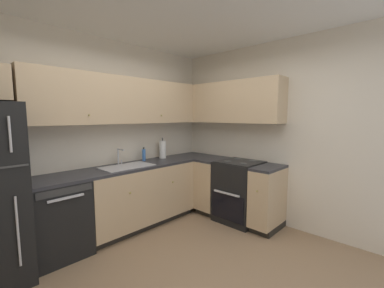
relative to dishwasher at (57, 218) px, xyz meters
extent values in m
cube|color=#937556|center=(0.71, -1.43, -0.45)|extent=(3.69, 3.45, 0.02)
cube|color=beige|center=(0.71, 0.33, 0.89)|extent=(3.79, 0.05, 2.66)
cube|color=beige|center=(2.58, -1.43, 0.89)|extent=(0.05, 3.55, 2.66)
cylinder|color=silver|center=(-0.46, -0.43, 0.15)|extent=(0.02, 0.02, 0.64)
cylinder|color=silver|center=(-0.46, -0.43, 1.01)|extent=(0.02, 0.02, 0.31)
cube|color=black|center=(0.00, 0.00, 0.00)|extent=(0.60, 0.60, 0.87)
cube|color=#333333|center=(0.00, -0.30, 0.39)|extent=(0.55, 0.01, 0.07)
cube|color=silver|center=(0.00, -0.32, 0.32)|extent=(0.36, 0.02, 0.02)
cube|color=tan|center=(1.13, 0.00, 0.04)|extent=(1.65, 0.60, 0.78)
cube|color=black|center=(1.13, 0.03, -0.39)|extent=(1.65, 0.54, 0.09)
sphere|color=tan|center=(0.77, -0.31, 0.19)|extent=(0.02, 0.02, 0.02)
sphere|color=tan|center=(1.49, -0.31, 0.19)|extent=(0.02, 0.02, 0.02)
cube|color=#2D2D33|center=(1.13, 0.00, 0.45)|extent=(2.85, 0.60, 0.03)
cube|color=tan|center=(2.25, -0.47, 0.04)|extent=(0.60, 0.35, 0.78)
cube|color=black|center=(2.28, -0.47, -0.39)|extent=(0.54, 0.35, 0.09)
cube|color=tan|center=(2.25, -1.44, 0.04)|extent=(0.60, 0.30, 0.78)
cube|color=black|center=(2.28, -1.44, -0.39)|extent=(0.54, 0.30, 0.09)
sphere|color=tan|center=(1.94, -1.44, 0.19)|extent=(0.02, 0.02, 0.02)
cube|color=#2D2D33|center=(2.25, -0.47, 0.45)|extent=(0.60, 0.35, 0.03)
cube|color=#2D2D33|center=(2.25, -1.44, 0.45)|extent=(0.60, 0.30, 0.03)
cube|color=black|center=(2.27, -0.97, 0.02)|extent=(0.64, 0.62, 0.91)
cube|color=black|center=(1.95, -0.97, -0.15)|extent=(0.02, 0.55, 0.38)
cube|color=silver|center=(1.93, -0.97, 0.06)|extent=(0.02, 0.43, 0.02)
cube|color=black|center=(2.27, -0.97, 0.48)|extent=(0.59, 0.60, 0.01)
cube|color=black|center=(2.58, -0.97, 0.55)|extent=(0.03, 0.60, 0.15)
cylinder|color=#4C4C4C|center=(2.13, -1.11, 0.49)|extent=(0.11, 0.11, 0.01)
cylinder|color=#4C4C4C|center=(2.13, -0.83, 0.49)|extent=(0.11, 0.11, 0.01)
cylinder|color=#4C4C4C|center=(2.41, -1.11, 0.49)|extent=(0.11, 0.11, 0.01)
cylinder|color=#4C4C4C|center=(2.41, -0.83, 0.49)|extent=(0.11, 0.11, 0.01)
cube|color=tan|center=(0.97, 0.14, 1.38)|extent=(2.53, 0.32, 0.64)
sphere|color=tan|center=(0.41, -0.03, 1.17)|extent=(0.02, 0.02, 0.02)
sphere|color=tan|center=(1.52, -0.03, 1.17)|extent=(0.02, 0.02, 0.02)
cube|color=tan|center=(2.39, -0.62, 1.38)|extent=(0.32, 1.84, 0.64)
cube|color=#B7B7BC|center=(0.91, -0.03, 0.47)|extent=(0.70, 0.40, 0.01)
cube|color=gray|center=(0.91, -0.03, 0.43)|extent=(0.64, 0.36, 0.09)
cube|color=#99999E|center=(0.91, -0.03, 0.44)|extent=(0.02, 0.35, 0.06)
cylinder|color=silver|center=(0.91, 0.20, 0.59)|extent=(0.02, 0.02, 0.23)
cylinder|color=silver|center=(0.91, 0.13, 0.69)|extent=(0.02, 0.15, 0.02)
cylinder|color=silver|center=(0.96, 0.20, 0.50)|extent=(0.02, 0.02, 0.06)
cylinder|color=#3F72BF|center=(1.33, 0.18, 0.56)|extent=(0.06, 0.06, 0.18)
cylinder|color=#262626|center=(1.33, 0.18, 0.67)|extent=(0.02, 0.02, 0.03)
cylinder|color=white|center=(1.70, 0.16, 0.61)|extent=(0.11, 0.11, 0.29)
cylinder|color=#3F3F3F|center=(1.70, 0.16, 0.63)|extent=(0.02, 0.02, 0.35)
camera|label=1|loc=(-0.91, -2.99, 1.16)|focal=23.21mm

